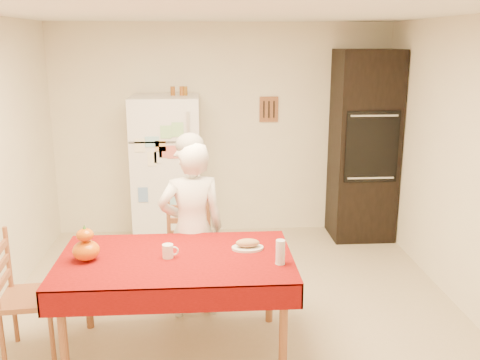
{
  "coord_description": "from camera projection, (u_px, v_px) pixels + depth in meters",
  "views": [
    {
      "loc": [
        -0.22,
        -4.07,
        2.28
      ],
      "look_at": [
        0.07,
        0.2,
        1.17
      ],
      "focal_mm": 40.0,
      "sensor_mm": 36.0,
      "label": 1
    }
  ],
  "objects": [
    {
      "name": "floor",
      "position": [
        234.0,
        319.0,
        4.52
      ],
      "size": [
        4.5,
        4.5,
        0.0
      ],
      "primitive_type": "plane",
      "color": "#C0B18B",
      "rests_on": "ground"
    },
    {
      "name": "room_shell",
      "position": [
        233.0,
        130.0,
        4.12
      ],
      "size": [
        4.02,
        4.52,
        2.51
      ],
      "color": "#F3EDCC",
      "rests_on": "ground"
    },
    {
      "name": "refrigerator",
      "position": [
        167.0,
        171.0,
        6.08
      ],
      "size": [
        0.75,
        0.74,
        1.7
      ],
      "color": "white",
      "rests_on": "floor"
    },
    {
      "name": "oven_cabinet",
      "position": [
        364.0,
        146.0,
        6.21
      ],
      "size": [
        0.7,
        0.62,
        2.2
      ],
      "color": "black",
      "rests_on": "floor"
    },
    {
      "name": "dining_table",
      "position": [
        176.0,
        266.0,
        3.9
      ],
      "size": [
        1.7,
        1.0,
        0.76
      ],
      "color": "brown",
      "rests_on": "floor"
    },
    {
      "name": "chair_far",
      "position": [
        188.0,
        247.0,
        4.75
      ],
      "size": [
        0.45,
        0.43,
        0.95
      ],
      "rotation": [
        0.0,
        0.0,
        -0.08
      ],
      "color": "brown",
      "rests_on": "floor"
    },
    {
      "name": "chair_left",
      "position": [
        20.0,
        291.0,
        3.91
      ],
      "size": [
        0.44,
        0.45,
        0.95
      ],
      "rotation": [
        0.0,
        0.0,
        1.66
      ],
      "color": "brown",
      "rests_on": "floor"
    },
    {
      "name": "seated_woman",
      "position": [
        192.0,
        230.0,
        4.45
      ],
      "size": [
        0.61,
        0.46,
        1.52
      ],
      "primitive_type": "imported",
      "rotation": [
        0.0,
        0.0,
        3.32
      ],
      "color": "white",
      "rests_on": "floor"
    },
    {
      "name": "coffee_mug",
      "position": [
        168.0,
        251.0,
        3.86
      ],
      "size": [
        0.08,
        0.08,
        0.1
      ],
      "primitive_type": "cylinder",
      "color": "white",
      "rests_on": "dining_table"
    },
    {
      "name": "pumpkin_lower",
      "position": [
        86.0,
        251.0,
        3.82
      ],
      "size": [
        0.19,
        0.19,
        0.14
      ],
      "primitive_type": "ellipsoid",
      "color": "#CD5604",
      "rests_on": "dining_table"
    },
    {
      "name": "pumpkin_upper",
      "position": [
        85.0,
        235.0,
        3.79
      ],
      "size": [
        0.12,
        0.12,
        0.09
      ],
      "primitive_type": "ellipsoid",
      "color": "#C53604",
      "rests_on": "pumpkin_lower"
    },
    {
      "name": "wine_glass",
      "position": [
        280.0,
        252.0,
        3.75
      ],
      "size": [
        0.07,
        0.07,
        0.18
      ],
      "primitive_type": "cylinder",
      "color": "silver",
      "rests_on": "dining_table"
    },
    {
      "name": "bread_plate",
      "position": [
        248.0,
        248.0,
        4.03
      ],
      "size": [
        0.24,
        0.24,
        0.02
      ],
      "primitive_type": "cylinder",
      "color": "silver",
      "rests_on": "dining_table"
    },
    {
      "name": "bread_loaf",
      "position": [
        248.0,
        243.0,
        4.02
      ],
      "size": [
        0.18,
        0.1,
        0.06
      ],
      "primitive_type": "ellipsoid",
      "color": "#A0784E",
      "rests_on": "bread_plate"
    },
    {
      "name": "spice_jar_left",
      "position": [
        173.0,
        91.0,
        5.91
      ],
      "size": [
        0.05,
        0.05,
        0.1
      ],
      "primitive_type": "cylinder",
      "color": "brown",
      "rests_on": "refrigerator"
    },
    {
      "name": "spice_jar_mid",
      "position": [
        182.0,
        91.0,
        5.92
      ],
      "size": [
        0.05,
        0.05,
        0.1
      ],
      "primitive_type": "cylinder",
      "color": "#98501B",
      "rests_on": "refrigerator"
    },
    {
      "name": "spice_jar_right",
      "position": [
        185.0,
        91.0,
        5.92
      ],
      "size": [
        0.05,
        0.05,
        0.1
      ],
      "primitive_type": "cylinder",
      "color": "brown",
      "rests_on": "refrigerator"
    }
  ]
}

